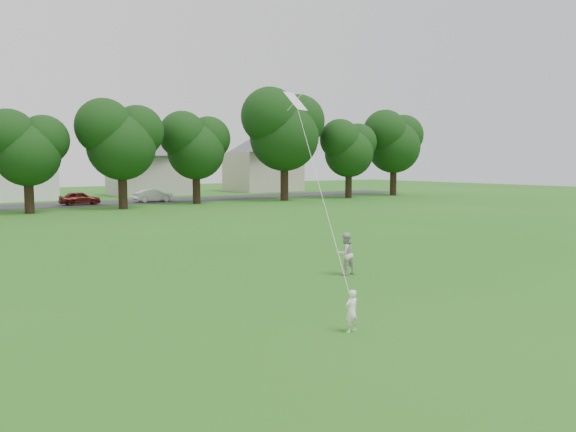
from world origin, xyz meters
TOP-DOWN VIEW (x-y plane):
  - ground at (0.00, 0.00)m, footprint 160.00×160.00m
  - street at (0.00, 42.00)m, footprint 90.00×7.00m
  - toddler at (-1.47, -2.14)m, footprint 0.37×0.25m
  - older_boy at (2.85, 2.89)m, footprint 0.75×0.60m
  - kite at (1.12, 2.40)m, footprint 3.20×5.05m
  - tree_row at (3.82, 35.09)m, footprint 81.26×7.89m

SIDE VIEW (x-z plane):
  - ground at x=0.00m, z-range 0.00..0.00m
  - street at x=0.00m, z-range 0.00..0.01m
  - toddler at x=-1.47m, z-range 0.00..0.99m
  - older_boy at x=2.85m, z-range 0.00..1.48m
  - kite at x=1.12m, z-range -2.40..9.48m
  - tree_row at x=3.82m, z-range 0.69..12.26m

